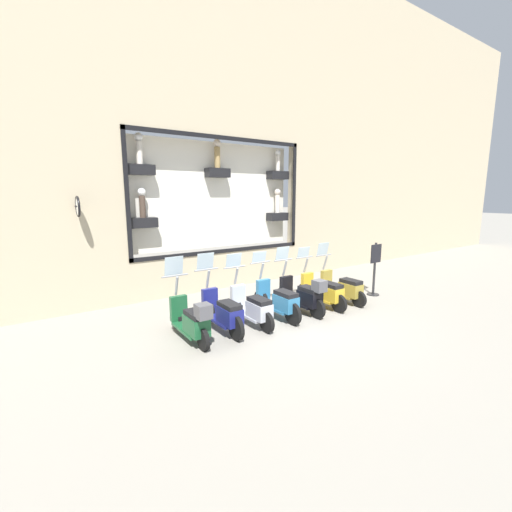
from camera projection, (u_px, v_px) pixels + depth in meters
name	position (u px, v px, depth m)	size (l,w,h in m)	color
ground_plane	(293.00, 319.00, 8.37)	(120.00, 120.00, 0.00)	gray
building_facade	(218.00, 108.00, 10.32)	(1.17, 36.00, 10.89)	tan
scooter_olive_0	(343.00, 288.00, 9.62)	(1.79, 0.61, 1.60)	black
scooter_yellow_1	(323.00, 292.00, 9.20)	(1.80, 0.60, 1.53)	black
scooter_black_2	(304.00, 295.00, 8.71)	(1.80, 0.60, 1.61)	black
scooter_teal_3	(278.00, 301.00, 8.34)	(1.81, 0.60, 1.55)	black
scooter_silver_4	(252.00, 307.00, 7.91)	(1.79, 0.60, 1.57)	black
scooter_navy_5	(223.00, 313.00, 7.49)	(1.81, 0.61, 1.66)	black
scooter_green_6	(192.00, 320.00, 7.00)	(1.79, 0.61, 1.66)	black
shop_sign_post	(375.00, 267.00, 10.22)	(0.36, 0.45, 1.60)	#232326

